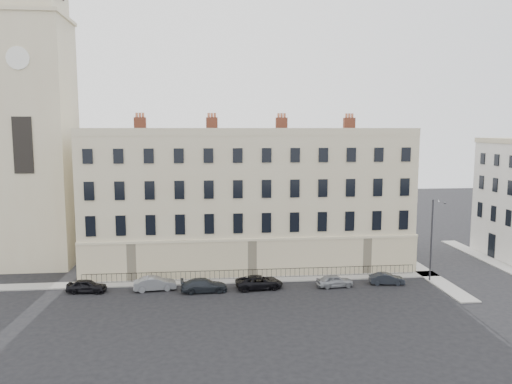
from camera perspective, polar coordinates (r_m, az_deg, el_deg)
ground at (r=49.19m, az=7.39°, el=-11.47°), size 160.00×160.00×0.00m
terrace at (r=58.05m, az=-0.99°, el=-0.90°), size 36.22×12.22×17.00m
church_tower at (r=62.29m, az=-24.11°, el=9.32°), size 8.00×8.13×44.00m
pavement_terrace at (r=52.67m, az=-4.73°, el=-10.08°), size 48.00×2.00×0.12m
pavement_east_return at (r=60.51m, az=17.76°, el=-8.11°), size 2.00×24.00×0.12m
pavement_adjacent at (r=66.78m, az=25.00°, el=-7.01°), size 2.00×20.00×0.12m
railings at (r=53.14m, az=-0.37°, el=-9.35°), size 35.00×0.04×0.96m
car_a at (r=51.65m, az=-18.78°, el=-10.14°), size 3.89×1.86×1.28m
car_b at (r=50.59m, az=-11.49°, el=-10.21°), size 4.26×1.93×1.36m
car_c at (r=49.42m, az=-5.97°, el=-10.55°), size 4.60×2.06×1.31m
car_d at (r=50.11m, az=0.37°, el=-10.27°), size 4.87×2.61×1.30m
car_e at (r=51.23m, az=8.99°, el=-9.99°), size 3.79×1.81×1.25m
car_f at (r=53.12m, az=14.70°, el=-9.57°), size 3.62×1.65×1.15m
streetlamp at (r=54.34m, az=19.51°, el=-4.82°), size 0.85×1.76×8.59m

